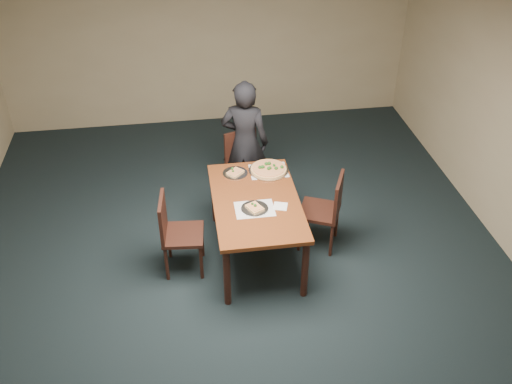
{
  "coord_description": "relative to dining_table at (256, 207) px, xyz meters",
  "views": [
    {
      "loc": [
        -0.49,
        -4.07,
        4.23
      ],
      "look_at": [
        0.23,
        0.69,
        0.85
      ],
      "focal_mm": 40.0,
      "sensor_mm": 36.0,
      "label": 1
    }
  ],
  "objects": [
    {
      "name": "chair_left",
      "position": [
        -0.86,
        -0.09,
        -0.14
      ],
      "size": [
        0.46,
        0.46,
        0.91
      ],
      "rotation": [
        0.0,
        0.0,
        1.48
      ],
      "color": "black",
      "rests_on": "ground"
    },
    {
      "name": "room_shell",
      "position": [
        -0.23,
        -0.69,
        1.08
      ],
      "size": [
        8.0,
        8.0,
        8.0
      ],
      "color": "tan",
      "rests_on": "ground"
    },
    {
      "name": "chair_right",
      "position": [
        0.79,
        0.06,
        -0.14
      ],
      "size": [
        0.56,
        0.56,
        0.91
      ],
      "rotation": [
        0.0,
        0.0,
        -1.99
      ],
      "color": "black",
      "rests_on": "ground"
    },
    {
      "name": "placemat_main",
      "position": [
        0.22,
        0.53,
        0.09
      ],
      "size": [
        0.42,
        0.32,
        0.0
      ],
      "primitive_type": "cube",
      "color": "white",
      "rests_on": "dining_table"
    },
    {
      "name": "pizza_pan",
      "position": [
        0.22,
        0.53,
        0.12
      ],
      "size": [
        0.45,
        0.45,
        0.07
      ],
      "color": "silver",
      "rests_on": "dining_table"
    },
    {
      "name": "slice_plate_far",
      "position": [
        -0.16,
        0.53,
        0.1
      ],
      "size": [
        0.28,
        0.28,
        0.05
      ],
      "color": "silver",
      "rests_on": "dining_table"
    },
    {
      "name": "dining_table",
      "position": [
        0.0,
        0.0,
        0.0
      ],
      "size": [
        0.9,
        1.5,
        0.75
      ],
      "color": "#592711",
      "rests_on": "ground"
    },
    {
      "name": "napkin",
      "position": [
        0.23,
        -0.15,
        0.09
      ],
      "size": [
        0.17,
        0.17,
        0.01
      ],
      "primitive_type": "cube",
      "rotation": [
        0.0,
        0.0,
        -0.3
      ],
      "color": "white",
      "rests_on": "dining_table"
    },
    {
      "name": "ground",
      "position": [
        -0.23,
        -0.69,
        -0.66
      ],
      "size": [
        8.0,
        8.0,
        0.0
      ],
      "primitive_type": "plane",
      "color": "black",
      "rests_on": "ground"
    },
    {
      "name": "chair_far",
      "position": [
        0.02,
        1.1,
        -0.14
      ],
      "size": [
        0.53,
        0.53,
        0.91
      ],
      "rotation": [
        0.0,
        0.0,
        0.32
      ],
      "color": "black",
      "rests_on": "ground"
    },
    {
      "name": "slice_plate_near",
      "position": [
        -0.04,
        -0.16,
        0.11
      ],
      "size": [
        0.28,
        0.28,
        0.06
      ],
      "color": "silver",
      "rests_on": "dining_table"
    },
    {
      "name": "diner",
      "position": [
        0.03,
        1.14,
        0.13
      ],
      "size": [
        0.66,
        0.54,
        1.58
      ],
      "primitive_type": "imported",
      "rotation": [
        0.0,
        0.0,
        2.83
      ],
      "color": "black",
      "rests_on": "ground"
    },
    {
      "name": "placemat_near",
      "position": [
        -0.04,
        -0.16,
        0.09
      ],
      "size": [
        0.4,
        0.3,
        0.0
      ],
      "primitive_type": "cube",
      "color": "white",
      "rests_on": "dining_table"
    }
  ]
}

